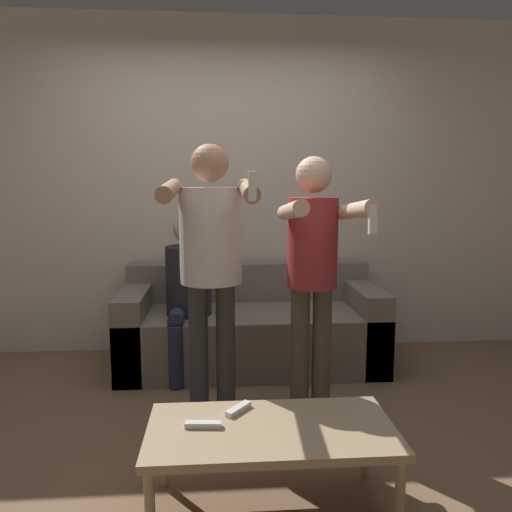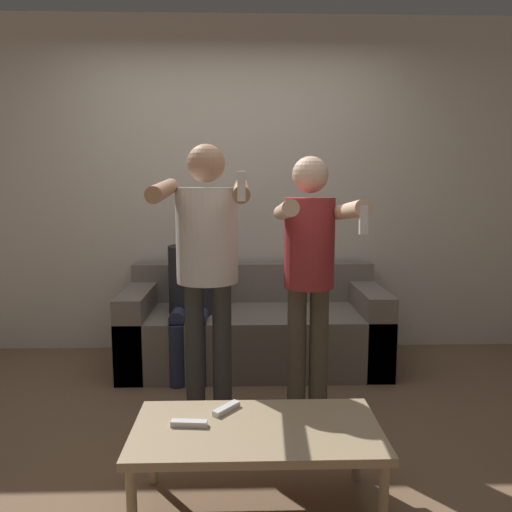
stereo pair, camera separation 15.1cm
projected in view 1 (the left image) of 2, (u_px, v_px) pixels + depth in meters
ground_plane at (231, 445)px, 2.66m from camera, size 14.00×14.00×0.00m
wall_back at (225, 188)px, 4.09m from camera, size 6.40×0.06×2.70m
couch at (251, 330)px, 3.82m from camera, size 1.94×0.81×0.74m
person_standing_left at (211, 250)px, 2.76m from camera, size 0.47×0.76×1.60m
person_standing_right at (313, 261)px, 2.81m from camera, size 0.40×0.74×1.53m
person_seated at (188, 287)px, 3.58m from camera, size 0.33×0.54×1.16m
coffee_table at (271, 435)px, 2.07m from camera, size 1.03×0.52×0.38m
remote_near at (203, 425)px, 2.06m from camera, size 0.15×0.05×0.02m
remote_far at (238, 409)px, 2.20m from camera, size 0.12×0.14×0.02m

